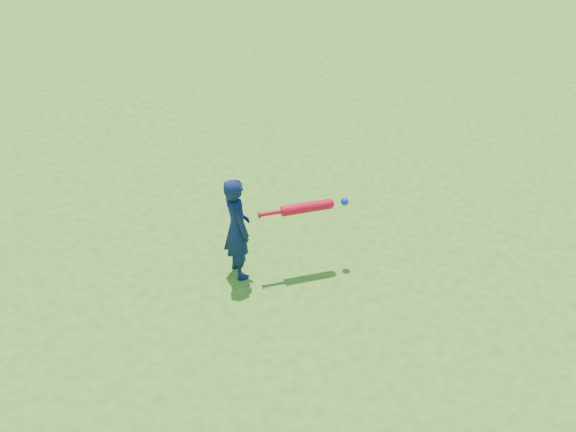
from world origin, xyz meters
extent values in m
plane|color=#3E751C|center=(0.00, 0.00, 0.00)|extent=(80.00, 80.00, 0.00)
imported|color=#0E1942|center=(-0.67, -0.10, 0.53)|extent=(0.27, 0.39, 1.05)
cylinder|color=red|center=(-0.47, -0.18, 0.67)|extent=(0.03, 0.07, 0.07)
cylinder|color=red|center=(-0.36, -0.19, 0.67)|extent=(0.23, 0.07, 0.04)
cylinder|color=red|center=(-0.02, -0.24, 0.67)|extent=(0.48, 0.16, 0.10)
sphere|color=red|center=(0.21, -0.26, 0.67)|extent=(0.10, 0.10, 0.10)
sphere|color=#0C2DD4|center=(0.37, -0.28, 0.67)|extent=(0.08, 0.08, 0.08)
camera|label=1|loc=(-2.20, -4.87, 3.91)|focal=40.00mm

